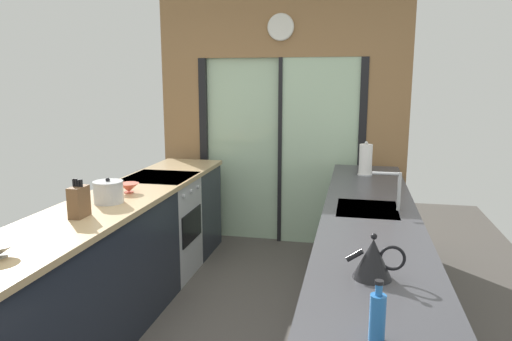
{
  "coord_description": "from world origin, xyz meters",
  "views": [
    {
      "loc": [
        0.8,
        -2.61,
        1.78
      ],
      "look_at": [
        0.09,
        0.7,
        1.12
      ],
      "focal_mm": 33.12,
      "sensor_mm": 36.0,
      "label": 1
    }
  ],
  "objects": [
    {
      "name": "left_counter_run",
      "position": [
        -0.91,
        0.13,
        0.47
      ],
      "size": [
        0.62,
        3.8,
        0.92
      ],
      "color": "#1E232D",
      "rests_on": "ground_plane"
    },
    {
      "name": "sink_faucet",
      "position": [
        1.06,
        0.55,
        1.09
      ],
      "size": [
        0.19,
        0.02,
        0.26
      ],
      "color": "#B7BABC",
      "rests_on": "right_counter_run"
    },
    {
      "name": "soap_bottle",
      "position": [
        0.89,
        -1.12,
        1.01
      ],
      "size": [
        0.05,
        0.05,
        0.21
      ],
      "color": "#286BB7",
      "rests_on": "right_counter_run"
    },
    {
      "name": "stock_pot",
      "position": [
        -0.89,
        0.33,
        1.0
      ],
      "size": [
        0.21,
        0.21,
        0.18
      ],
      "color": "#B7BABC",
      "rests_on": "left_counter_run"
    },
    {
      "name": "right_counter_run",
      "position": [
        0.91,
        0.3,
        0.46
      ],
      "size": [
        0.62,
        3.8,
        0.92
      ],
      "color": "#1E232D",
      "rests_on": "ground_plane"
    },
    {
      "name": "knife_block",
      "position": [
        -0.89,
        -0.03,
        1.02
      ],
      "size": [
        0.08,
        0.14,
        0.25
      ],
      "color": "brown",
      "rests_on": "left_counter_run"
    },
    {
      "name": "ground_plane",
      "position": [
        0.0,
        0.6,
        -0.01
      ],
      "size": [
        5.04,
        7.6,
        0.02
      ],
      "primitive_type": "cube",
      "color": "#4C4742"
    },
    {
      "name": "kettle",
      "position": [
        0.89,
        -0.6,
        1.01
      ],
      "size": [
        0.26,
        0.17,
        0.2
      ],
      "color": "black",
      "rests_on": "right_counter_run"
    },
    {
      "name": "oven_range",
      "position": [
        -0.91,
        1.25,
        0.46
      ],
      "size": [
        0.6,
        0.6,
        0.92
      ],
      "color": "#B7BABC",
      "rests_on": "ground_plane"
    },
    {
      "name": "paper_towel_roll",
      "position": [
        0.89,
        1.71,
        1.06
      ],
      "size": [
        0.13,
        0.13,
        0.31
      ],
      "color": "#B7BABC",
      "rests_on": "right_counter_run"
    },
    {
      "name": "mixing_bowl_far",
      "position": [
        -0.89,
        0.63,
        0.96
      ],
      "size": [
        0.16,
        0.16,
        0.07
      ],
      "color": "#BC4C38",
      "rests_on": "left_counter_run"
    },
    {
      "name": "back_wall_unit",
      "position": [
        0.0,
        2.4,
        1.52
      ],
      "size": [
        2.64,
        0.12,
        2.7
      ],
      "color": "olive",
      "rests_on": "ground_plane"
    }
  ]
}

